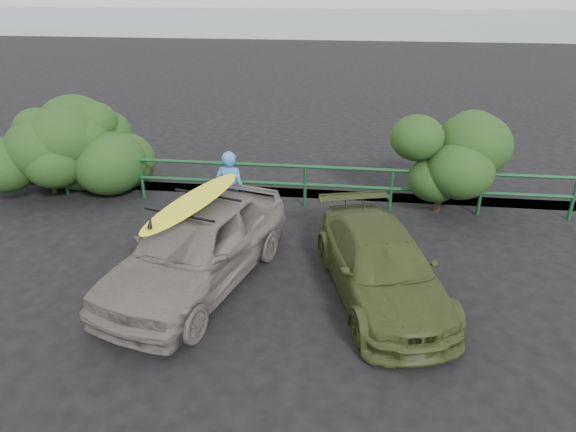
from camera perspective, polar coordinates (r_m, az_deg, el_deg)
name	(u,v)px	position (r m, az deg, el deg)	size (l,w,h in m)	color
ground	(210,334)	(8.20, -8.69, -12.83)	(80.00, 80.00, 0.00)	black
ocean	(339,21)	(66.40, 5.70, 20.71)	(200.00, 200.00, 0.00)	slate
guardrail	(263,184)	(12.21, -2.79, 3.56)	(14.00, 0.08, 1.04)	#154925
shrub_left	(77,151)	(14.00, -22.43, 6.70)	(3.20, 2.40, 2.04)	#224218
shrub_right	(480,162)	(12.68, 20.56, 5.66)	(3.20, 2.40, 2.23)	#224218
sedan	(197,245)	(9.06, -10.05, -3.24)	(1.78, 4.43, 1.51)	#6A635E
olive_vehicle	(381,265)	(8.82, 10.31, -5.43)	(1.62, 3.98, 1.15)	#38421D
man	(230,190)	(10.98, -6.41, 2.85)	(0.63, 0.42, 1.74)	#3E7CBA
roof_rack	(194,205)	(8.73, -10.43, 1.26)	(1.32, 0.93, 0.04)	black
surfboard	(194,201)	(8.70, -10.46, 1.65)	(0.58, 2.82, 0.08)	yellow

